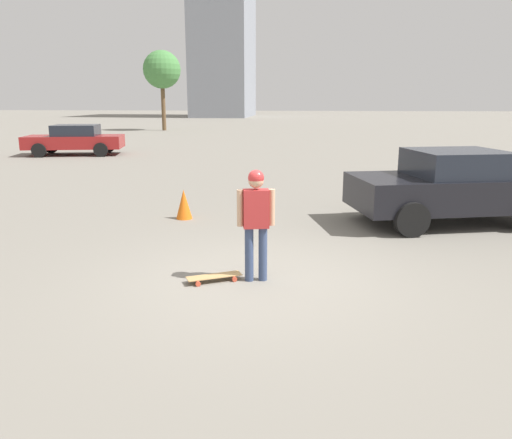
# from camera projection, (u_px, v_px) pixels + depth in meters

# --- Properties ---
(ground_plane) EXTENTS (220.00, 220.00, 0.00)m
(ground_plane) POSITION_uv_depth(u_px,v_px,m) (256.00, 280.00, 7.34)
(ground_plane) COLOR gray
(person) EXTENTS (0.27, 0.54, 1.64)m
(person) POSITION_uv_depth(u_px,v_px,m) (256.00, 214.00, 7.11)
(person) COLOR #38476B
(person) RESTS_ON ground_plane
(skateboard) EXTENTS (0.55, 0.81, 0.09)m
(skateboard) POSITION_uv_depth(u_px,v_px,m) (214.00, 277.00, 7.28)
(skateboard) COLOR tan
(skateboard) RESTS_ON ground_plane
(car_parked_near) EXTENTS (2.85, 4.44, 1.56)m
(car_parked_near) POSITION_uv_depth(u_px,v_px,m) (451.00, 186.00, 10.57)
(car_parked_near) COLOR black
(car_parked_near) RESTS_ON ground_plane
(car_parked_far) EXTENTS (2.78, 4.73, 1.42)m
(car_parked_far) POSITION_uv_depth(u_px,v_px,m) (75.00, 139.00, 23.67)
(car_parked_far) COLOR maroon
(car_parked_far) RESTS_ON ground_plane
(building_block_distant) EXTENTS (14.77, 8.04, 26.34)m
(building_block_distant) POSITION_uv_depth(u_px,v_px,m) (223.00, 26.00, 73.77)
(building_block_distant) COLOR gray
(building_block_distant) RESTS_ON ground_plane
(tree_distant) EXTENTS (3.11, 3.11, 6.55)m
(tree_distant) POSITION_uv_depth(u_px,v_px,m) (162.00, 70.00, 41.44)
(tree_distant) COLOR brown
(tree_distant) RESTS_ON ground_plane
(traffic_cone) EXTENTS (0.36, 0.36, 0.66)m
(traffic_cone) POSITION_uv_depth(u_px,v_px,m) (184.00, 204.00, 11.05)
(traffic_cone) COLOR orange
(traffic_cone) RESTS_ON ground_plane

